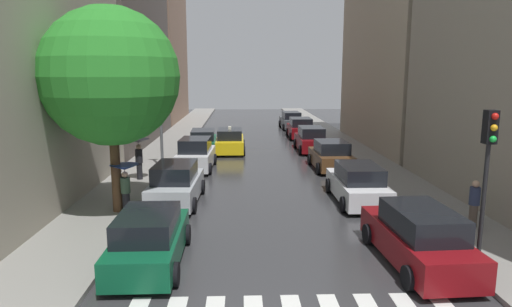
% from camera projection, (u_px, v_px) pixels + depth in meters
% --- Properties ---
extents(ground_plane, '(28.00, 72.00, 0.04)m').
position_uv_depth(ground_plane, '(257.00, 150.00, 31.91)').
color(ground_plane, '#313133').
extents(sidewalk_left, '(3.00, 72.00, 0.15)m').
position_uv_depth(sidewalk_left, '(166.00, 149.00, 31.67)').
color(sidewalk_left, gray).
rests_on(sidewalk_left, ground).
extents(sidewalk_right, '(3.00, 72.00, 0.15)m').
position_uv_depth(sidewalk_right, '(347.00, 148.00, 32.11)').
color(sidewalk_right, gray).
rests_on(sidewalk_right, ground).
extents(building_left_mid, '(6.00, 16.75, 21.34)m').
position_uv_depth(building_left_mid, '(109.00, 2.00, 33.61)').
color(building_left_mid, '#564C47').
rests_on(building_left_mid, ground).
extents(building_left_far, '(6.00, 14.39, 23.34)m').
position_uv_depth(building_left_far, '(152.00, 16.00, 49.59)').
color(building_left_far, '#8C6B56').
rests_on(building_left_far, ground).
extents(building_right_mid, '(6.00, 15.62, 18.37)m').
position_uv_depth(building_right_mid, '(409.00, 20.00, 32.05)').
color(building_right_mid, '#B2A38C').
rests_on(building_right_mid, ground).
extents(parked_car_left_nearest, '(2.02, 4.38, 1.58)m').
position_uv_depth(parked_car_left_nearest, '(149.00, 240.00, 12.69)').
color(parked_car_left_nearest, '#0C4C2D').
rests_on(parked_car_left_nearest, ground).
extents(parked_car_left_second, '(2.14, 4.39, 1.74)m').
position_uv_depth(parked_car_left_second, '(176.00, 185.00, 18.69)').
color(parked_car_left_second, '#B2B7BF').
rests_on(parked_car_left_second, ground).
extents(parked_car_left_third, '(2.16, 4.16, 1.81)m').
position_uv_depth(parked_car_left_third, '(196.00, 155.00, 25.24)').
color(parked_car_left_third, silver).
rests_on(parked_car_left_third, ground).
extents(parked_car_left_fourth, '(2.12, 4.71, 1.57)m').
position_uv_depth(parked_car_left_fourth, '(203.00, 142.00, 30.81)').
color(parked_car_left_fourth, '#0C4C2D').
rests_on(parked_car_left_fourth, ground).
extents(parked_car_right_nearest, '(2.17, 4.81, 1.70)m').
position_uv_depth(parked_car_right_nearest, '(418.00, 238.00, 12.70)').
color(parked_car_right_nearest, maroon).
rests_on(parked_car_right_nearest, ground).
extents(parked_car_right_second, '(2.04, 4.58, 1.64)m').
position_uv_depth(parked_car_right_second, '(358.00, 184.00, 18.89)').
color(parked_car_right_second, silver).
rests_on(parked_car_right_second, ground).
extents(parked_car_right_third, '(2.18, 4.05, 1.65)m').
position_uv_depth(parked_car_right_third, '(331.00, 156.00, 25.30)').
color(parked_car_right_third, brown).
rests_on(parked_car_right_third, ground).
extents(parked_car_right_fourth, '(2.02, 4.52, 1.72)m').
position_uv_depth(parked_car_right_fourth, '(311.00, 140.00, 31.21)').
color(parked_car_right_fourth, maroon).
rests_on(parked_car_right_fourth, ground).
extents(parked_car_right_fifth, '(2.13, 4.40, 1.71)m').
position_uv_depth(parked_car_right_fifth, '(300.00, 129.00, 37.55)').
color(parked_car_right_fifth, maroon).
rests_on(parked_car_right_fifth, ground).
extents(parked_car_right_sixth, '(2.12, 4.82, 1.67)m').
position_uv_depth(parked_car_right_sixth, '(291.00, 121.00, 43.90)').
color(parked_car_right_sixth, '#474C51').
rests_on(parked_car_right_sixth, ground).
extents(taxi_midroad, '(2.09, 4.54, 1.81)m').
position_uv_depth(taxi_midroad, '(230.00, 141.00, 30.79)').
color(taxi_midroad, yellow).
rests_on(taxi_midroad, ground).
extents(pedestrian_foreground, '(0.36, 0.36, 1.64)m').
position_uv_depth(pedestrian_foreground, '(474.00, 203.00, 15.40)').
color(pedestrian_foreground, brown).
rests_on(pedestrian_foreground, sidewalk_right).
extents(pedestrian_near_tree, '(1.10, 1.10, 2.04)m').
position_uv_depth(pedestrian_near_tree, '(139.00, 149.00, 22.17)').
color(pedestrian_near_tree, black).
rests_on(pedestrian_near_tree, sidewalk_left).
extents(pedestrian_by_kerb, '(1.08, 1.08, 1.85)m').
position_uv_depth(pedestrian_by_kerb, '(125.00, 177.00, 16.92)').
color(pedestrian_by_kerb, black).
rests_on(pedestrian_by_kerb, sidewalk_left).
extents(pedestrian_far_side, '(0.36, 0.36, 1.62)m').
position_uv_depth(pedestrian_far_side, '(119.00, 188.00, 17.44)').
color(pedestrian_far_side, brown).
rests_on(pedestrian_far_side, sidewalk_left).
extents(street_tree_left, '(5.09, 5.09, 7.68)m').
position_uv_depth(street_tree_left, '(110.00, 77.00, 16.34)').
color(street_tree_left, '#513823').
rests_on(street_tree_left, sidewalk_left).
extents(traffic_light_right_corner, '(0.30, 0.42, 4.30)m').
position_uv_depth(traffic_light_right_corner, '(488.00, 154.00, 11.94)').
color(traffic_light_right_corner, black).
rests_on(traffic_light_right_corner, sidewalk_right).
extents(lamp_post_left, '(0.60, 0.28, 6.64)m').
position_uv_depth(lamp_post_left, '(160.00, 99.00, 24.26)').
color(lamp_post_left, '#595B60').
rests_on(lamp_post_left, sidewalk_left).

